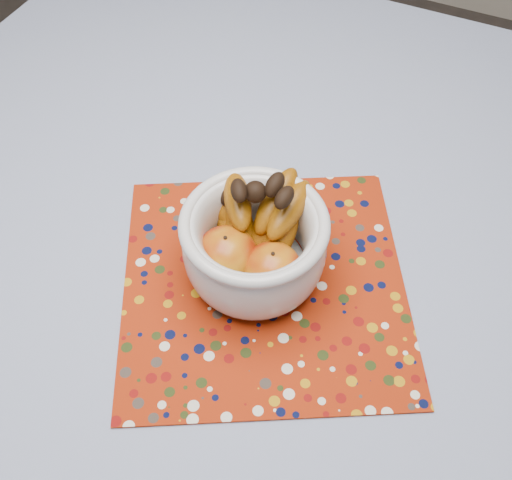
# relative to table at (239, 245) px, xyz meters

# --- Properties ---
(table) EXTENTS (1.20, 1.20, 0.75)m
(table) POSITION_rel_table_xyz_m (0.00, 0.00, 0.00)
(table) COLOR brown
(table) RESTS_ON ground
(tablecloth) EXTENTS (1.32, 1.32, 0.01)m
(tablecloth) POSITION_rel_table_xyz_m (0.00, 0.00, 0.08)
(tablecloth) COLOR slate
(tablecloth) RESTS_ON table
(placemat) EXTENTS (0.53, 0.53, 0.00)m
(placemat) POSITION_rel_table_xyz_m (0.09, -0.10, 0.09)
(placemat) COLOR maroon
(placemat) RESTS_ON tablecloth
(fruit_bowl) EXTENTS (0.22, 0.21, 0.16)m
(fruit_bowl) POSITION_rel_table_xyz_m (0.07, -0.08, 0.16)
(fruit_bowl) COLOR silver
(fruit_bowl) RESTS_ON placemat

